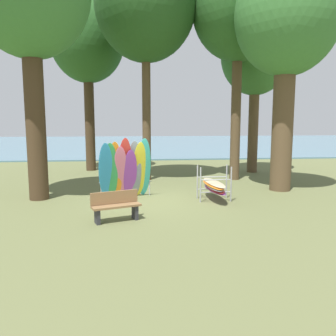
{
  "coord_description": "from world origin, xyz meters",
  "views": [
    {
      "loc": [
        -0.49,
        -12.09,
        2.88
      ],
      "look_at": [
        0.8,
        0.69,
        1.1
      ],
      "focal_mm": 37.02,
      "sensor_mm": 36.0,
      "label": 1
    }
  ],
  "objects": [
    {
      "name": "board_storage_rack",
      "position": [
        2.4,
        -0.01,
        0.52
      ],
      "size": [
        1.15,
        2.13,
        1.25
      ],
      "color": "#9EA0A5",
      "rests_on": "ground"
    },
    {
      "name": "tree_far_left_back",
      "position": [
        0.17,
        4.57,
        8.18
      ],
      "size": [
        4.68,
        4.68,
        10.91
      ],
      "color": "brown",
      "rests_on": "ground"
    },
    {
      "name": "tree_mid_behind",
      "position": [
        -2.93,
        8.11,
        7.18
      ],
      "size": [
        4.08,
        4.08,
        9.62
      ],
      "color": "#42301E",
      "rests_on": "ground"
    },
    {
      "name": "tree_far_right_back",
      "position": [
        4.43,
        4.24,
        8.0
      ],
      "size": [
        4.33,
        4.33,
        10.56
      ],
      "color": "brown",
      "rests_on": "ground"
    },
    {
      "name": "tree_foreground_right",
      "position": [
        5.55,
        1.49,
        6.75
      ],
      "size": [
        4.09,
        4.09,
        9.29
      ],
      "color": "brown",
      "rests_on": "ground"
    },
    {
      "name": "leaning_board_pile",
      "position": [
        -0.8,
        0.65,
        1.05
      ],
      "size": [
        1.99,
        1.04,
        2.27
      ],
      "color": "#2D8ED1",
      "rests_on": "ground"
    },
    {
      "name": "ground_plane",
      "position": [
        0.0,
        0.0,
        0.0
      ],
      "size": [
        80.0,
        80.0,
        0.0
      ],
      "primitive_type": "plane",
      "color": "#60663D"
    },
    {
      "name": "park_bench",
      "position": [
        -1.01,
        -2.31,
        0.45
      ],
      "size": [
        1.46,
        0.87,
        0.85
      ],
      "color": "#2D2D33",
      "rests_on": "ground"
    },
    {
      "name": "lake_water",
      "position": [
        0.0,
        30.59,
        0.05
      ],
      "size": [
        80.0,
        36.0,
        0.1
      ],
      "primitive_type": "cube",
      "color": "slate",
      "rests_on": "ground"
    },
    {
      "name": "tree_deep_back",
      "position": [
        6.11,
        6.5,
        6.25
      ],
      "size": [
        3.71,
        3.71,
        8.48
      ],
      "color": "brown",
      "rests_on": "ground"
    }
  ]
}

